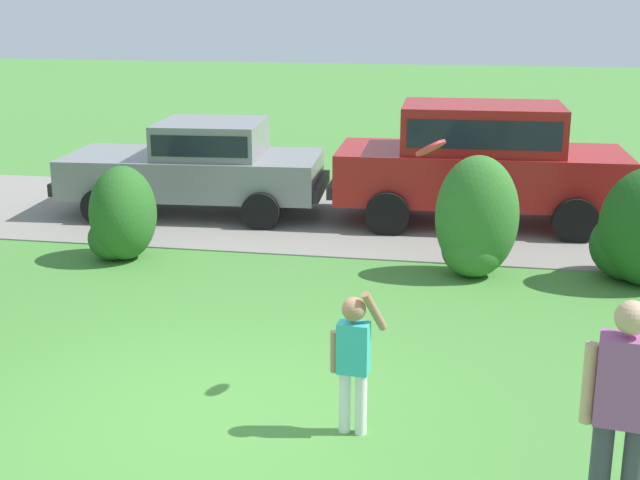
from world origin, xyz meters
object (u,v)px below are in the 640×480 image
at_px(parked_suv, 480,157).
at_px(frisbee, 431,148).
at_px(parked_sedan, 199,164).
at_px(child_thrower, 353,354).
at_px(adult_onlooker, 622,412).

height_order(parked_suv, frisbee, frisbee).
height_order(parked_sedan, frisbee, frisbee).
xyz_separation_m(child_thrower, frisbee, (0.52, 0.90, 1.58)).
relative_size(parked_sedan, child_thrower, 3.51).
bearing_deg(child_thrower, parked_suv, 82.51).
bearing_deg(frisbee, adult_onlooker, -56.44).
bearing_deg(adult_onlooker, child_thrower, 147.77).
xyz_separation_m(parked_suv, frisbee, (-0.43, -6.35, 1.22)).
bearing_deg(child_thrower, parked_sedan, 117.34).
distance_m(child_thrower, adult_onlooker, 2.30).
height_order(child_thrower, frisbee, frisbee).
bearing_deg(child_thrower, frisbee, 59.94).
height_order(parked_suv, adult_onlooker, parked_suv).
distance_m(parked_suv, frisbee, 6.48).
distance_m(frisbee, adult_onlooker, 2.86).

